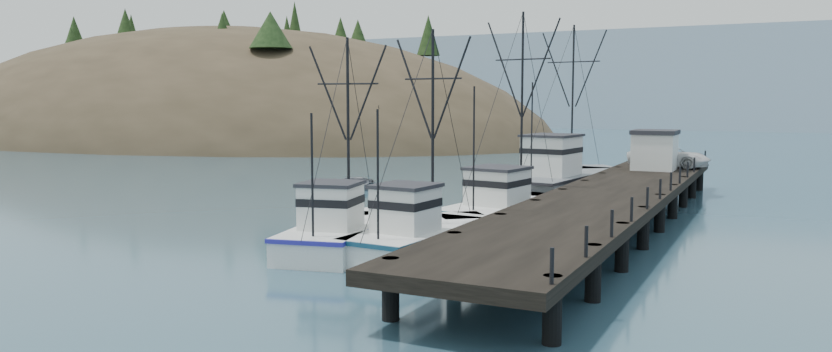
% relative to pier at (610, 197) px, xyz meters
% --- Properties ---
extents(ground, '(400.00, 400.00, 0.00)m').
position_rel_pier_xyz_m(ground, '(-14.00, -16.00, -1.69)').
color(ground, '#2A4C5E').
rests_on(ground, ground).
extents(pier, '(6.00, 44.00, 2.00)m').
position_rel_pier_xyz_m(pier, '(0.00, 0.00, 0.00)').
color(pier, black).
rests_on(pier, ground).
extents(headland, '(134.80, 78.00, 51.00)m').
position_rel_pier_xyz_m(headland, '(-88.95, 62.61, -6.24)').
color(headland, '#382D1E').
rests_on(headland, ground).
extents(distant_ridge, '(360.00, 40.00, 26.00)m').
position_rel_pier_xyz_m(distant_ridge, '(-4.00, 154.00, -1.69)').
color(distant_ridge, '#9EB2C6').
rests_on(distant_ridge, ground).
extents(distant_ridge_far, '(180.00, 25.00, 18.00)m').
position_rel_pier_xyz_m(distant_ridge_far, '(-54.00, 169.00, -1.69)').
color(distant_ridge_far, silver).
rests_on(distant_ridge_far, ground).
extents(moored_sailboats, '(25.21, 19.46, 6.35)m').
position_rel_pier_xyz_m(moored_sailboats, '(-50.46, 42.71, -1.36)').
color(moored_sailboats, white).
rests_on(moored_sailboats, ground).
extents(trawler_near, '(3.97, 10.16, 10.42)m').
position_rel_pier_xyz_m(trawler_near, '(-6.15, -10.46, -0.87)').
color(trawler_near, white).
rests_on(trawler_near, ground).
extents(trawler_mid, '(5.06, 10.13, 10.14)m').
position_rel_pier_xyz_m(trawler_mid, '(-9.88, -11.23, -0.87)').
color(trawler_mid, white).
rests_on(trawler_mid, ground).
extents(trawler_far, '(5.34, 12.09, 12.18)m').
position_rel_pier_xyz_m(trawler_far, '(-5.33, -0.67, -0.87)').
color(trawler_far, white).
rests_on(trawler_far, ground).
extents(work_vessel, '(5.98, 14.87, 12.48)m').
position_rel_pier_xyz_m(work_vessel, '(-5.47, 10.58, -0.46)').
color(work_vessel, slate).
rests_on(work_vessel, ground).
extents(pier_shed, '(3.00, 3.20, 2.80)m').
position_rel_pier_xyz_m(pier_shed, '(0.13, 14.03, 1.73)').
color(pier_shed, silver).
rests_on(pier_shed, pier).
extents(pickup_truck, '(6.03, 3.36, 1.59)m').
position_rel_pier_xyz_m(pickup_truck, '(0.78, 16.44, 1.11)').
color(pickup_truck, silver).
rests_on(pickup_truck, pier).
extents(motorboat, '(6.52, 6.68, 1.13)m').
position_rel_pier_xyz_m(motorboat, '(-21.82, 10.12, -1.69)').
color(motorboat, slate).
rests_on(motorboat, ground).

